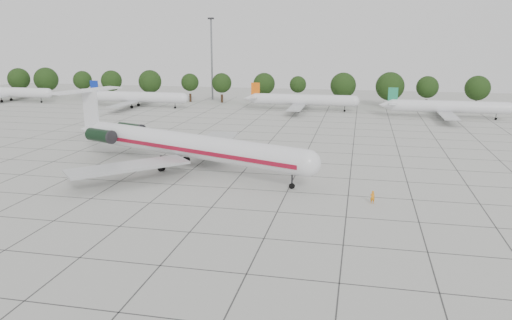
% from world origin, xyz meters
% --- Properties ---
extents(ground, '(260.00, 260.00, 0.00)m').
position_xyz_m(ground, '(0.00, 0.00, 0.00)').
color(ground, beige).
rests_on(ground, ground).
extents(apron_joints, '(170.00, 170.00, 0.02)m').
position_xyz_m(apron_joints, '(0.00, 15.00, 0.01)').
color(apron_joints, '#383838').
rests_on(apron_joints, ground).
extents(main_airliner, '(45.95, 34.83, 11.11)m').
position_xyz_m(main_airliner, '(-10.63, 8.74, 3.93)').
color(main_airliner, silver).
rests_on(main_airliner, ground).
extents(ground_crew, '(0.67, 0.52, 1.64)m').
position_xyz_m(ground_crew, '(18.99, -2.48, 0.82)').
color(ground_crew, orange).
rests_on(ground_crew, ground).
extents(bg_airliner_a, '(28.24, 27.20, 7.40)m').
position_xyz_m(bg_airliner_a, '(-90.37, 73.06, 2.91)').
color(bg_airliner_a, silver).
rests_on(bg_airliner_a, ground).
extents(bg_airliner_b, '(28.24, 27.20, 7.40)m').
position_xyz_m(bg_airliner_b, '(-45.75, 69.88, 2.91)').
color(bg_airliner_b, silver).
rests_on(bg_airliner_b, ground).
extents(bg_airliner_c, '(28.24, 27.20, 7.40)m').
position_xyz_m(bg_airliner_c, '(1.38, 73.31, 2.91)').
color(bg_airliner_c, silver).
rests_on(bg_airliner_c, ground).
extents(bg_airliner_d, '(28.24, 27.20, 7.40)m').
position_xyz_m(bg_airliner_d, '(38.04, 67.32, 2.91)').
color(bg_airliner_d, silver).
rests_on(bg_airliner_d, ground).
extents(tree_line, '(249.86, 8.44, 10.22)m').
position_xyz_m(tree_line, '(-11.68, 85.00, 5.98)').
color(tree_line, '#332114').
rests_on(tree_line, ground).
extents(floodlight_mast, '(1.60, 1.60, 25.45)m').
position_xyz_m(floodlight_mast, '(-30.00, 92.00, 14.28)').
color(floodlight_mast, slate).
rests_on(floodlight_mast, ground).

